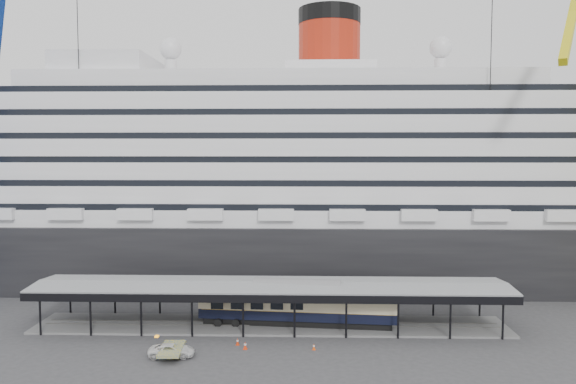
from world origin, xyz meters
The scene contains 8 objects.
ground centered at (0.00, 0.00, 0.00)m, with size 200.00×200.00×0.00m, color #343437.
cruise_ship centered at (0.05, 32.00, 18.35)m, with size 130.00×30.00×43.90m.
platform_canopy centered at (0.00, 5.00, 2.36)m, with size 56.00×9.18×5.30m.
port_truck centered at (-9.48, -5.44, 0.65)m, with size 2.14×4.65×1.29m, color silver.
pullman_carriage centered at (3.10, 5.00, 2.77)m, with size 23.52×5.14×22.92m.
traffic_cone_left centered at (-3.22, -1.76, 0.38)m, with size 0.41×0.41×0.77m.
traffic_cone_mid centered at (-2.26, -3.04, 0.42)m, with size 0.47×0.47×0.84m.
traffic_cone_right centered at (4.99, -3.01, 0.34)m, with size 0.44×0.44×0.68m.
Camera 1 is at (3.91, -60.72, 20.66)m, focal length 35.00 mm.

